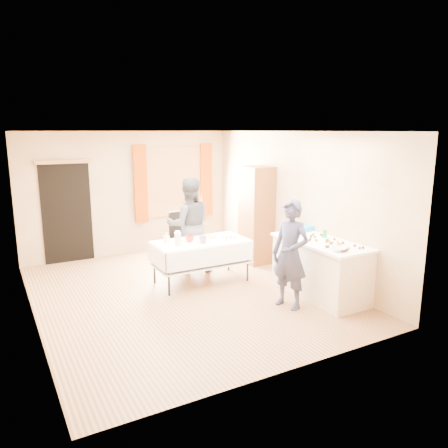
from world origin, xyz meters
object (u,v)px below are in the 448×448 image
chair (185,251)px  woman (189,225)px  cabinet (256,215)px  girl (290,254)px  counter (320,268)px  party_table (201,258)px

chair → woman: 0.61m
cabinet → girl: 2.33m
woman → counter: bearing=137.7°
party_table → woman: 0.82m
counter → party_table: size_ratio=1.02×
counter → woman: size_ratio=0.95×
party_table → girl: 1.79m
party_table → woman: size_ratio=0.93×
chair → girl: 2.64m
cabinet → chair: 1.58m
cabinet → counter: size_ratio=1.15×
girl → party_table: bearing=-176.1°
party_table → woman: (0.09, 0.68, 0.44)m
party_table → woman: bearing=82.8°
cabinet → woman: bearing=174.9°
cabinet → girl: size_ratio=1.18×
party_table → chair: bearing=84.1°
chair → girl: size_ratio=0.67×
party_table → chair: 0.93m
counter → party_table: counter is taller
counter → woman: woman is taller
party_table → woman: woman is taller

